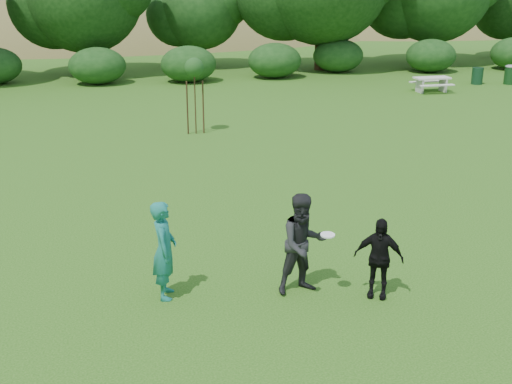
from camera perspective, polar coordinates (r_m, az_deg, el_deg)
ground at (r=12.35m, az=3.23°, el=-9.29°), size 120.00×120.00×0.00m
player_teal at (r=12.07m, az=-8.16°, el=-5.12°), size 0.56×0.76×1.91m
player_grey at (r=12.14m, az=4.22°, el=-4.63°), size 1.06×0.88×1.98m
player_black at (r=12.24m, az=10.84°, el=-5.77°), size 0.99×0.79×1.58m
trash_can_near at (r=37.41m, az=19.08°, el=9.73°), size 0.60×0.60×0.90m
frisbee at (r=11.86m, az=6.39°, el=-3.81°), size 0.27×0.27×0.04m
sapling at (r=24.14m, az=-5.52°, el=10.79°), size 0.70×0.70×2.85m
picnic_table at (r=34.21m, az=15.36°, el=9.42°), size 1.80×1.48×0.76m
trash_can_lidded at (r=38.02m, az=21.65°, el=9.71°), size 0.60×0.60×1.05m
hillside at (r=80.89m, az=-11.11°, el=5.97°), size 150.00×72.00×52.00m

